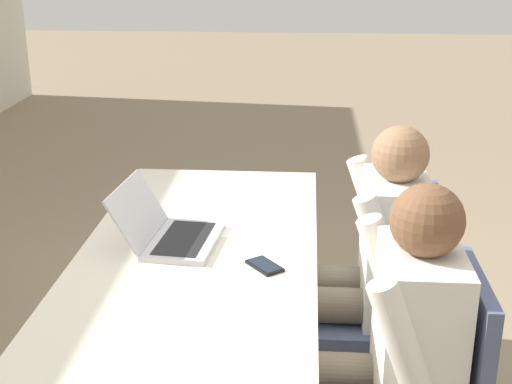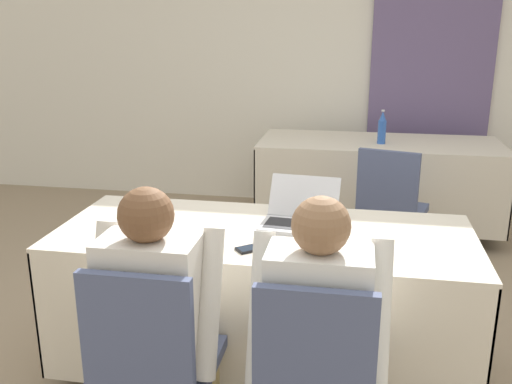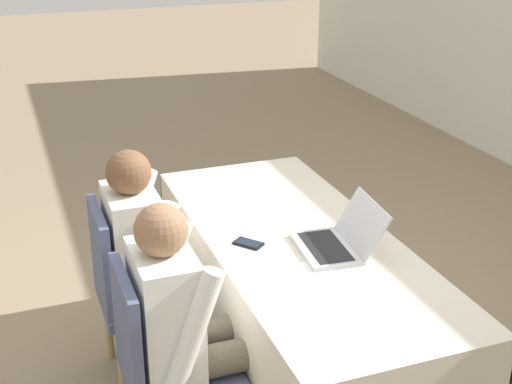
# 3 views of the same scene
# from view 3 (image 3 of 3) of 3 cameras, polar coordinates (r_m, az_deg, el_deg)

# --- Properties ---
(ground_plane) EXTENTS (24.00, 24.00, 0.00)m
(ground_plane) POSITION_cam_3_polar(r_m,az_deg,el_deg) (3.57, 3.18, -14.65)
(ground_plane) COLOR gray
(conference_table_near) EXTENTS (1.94, 0.80, 0.76)m
(conference_table_near) POSITION_cam_3_polar(r_m,az_deg,el_deg) (3.25, 3.40, -6.54)
(conference_table_near) COLOR beige
(conference_table_near) RESTS_ON ground_plane
(laptop) EXTENTS (0.37, 0.36, 0.21)m
(laptop) POSITION_cam_3_polar(r_m,az_deg,el_deg) (3.06, 6.44, -3.89)
(laptop) COLOR #B7B7BC
(laptop) RESTS_ON conference_table_near
(cell_phone) EXTENTS (0.14, 0.13, 0.01)m
(cell_phone) POSITION_cam_3_polar(r_m,az_deg,el_deg) (3.10, -0.61, -4.14)
(cell_phone) COLOR black
(cell_phone) RESTS_ON conference_table_near
(paper_beside_laptop) EXTENTS (0.31, 0.36, 0.00)m
(paper_beside_laptop) POSITION_cam_3_polar(r_m,az_deg,el_deg) (3.37, -1.51, -1.90)
(paper_beside_laptop) COLOR white
(paper_beside_laptop) RESTS_ON conference_table_near
(paper_centre_table) EXTENTS (0.28, 0.34, 0.00)m
(paper_centre_table) POSITION_cam_3_polar(r_m,az_deg,el_deg) (2.87, 3.59, -6.64)
(paper_centre_table) COLOR white
(paper_centre_table) RESTS_ON conference_table_near
(paper_left_edge) EXTENTS (0.22, 0.30, 0.00)m
(paper_left_edge) POSITION_cam_3_polar(r_m,az_deg,el_deg) (3.66, -1.49, 0.19)
(paper_left_edge) COLOR white
(paper_left_edge) RESTS_ON conference_table_near
(chair_near_left) EXTENTS (0.44, 0.44, 0.89)m
(chair_near_left) POSITION_cam_3_polar(r_m,az_deg,el_deg) (3.37, -9.95, -7.44)
(chair_near_left) COLOR tan
(chair_near_left) RESTS_ON ground_plane
(chair_near_right) EXTENTS (0.44, 0.44, 0.89)m
(chair_near_right) POSITION_cam_3_polar(r_m,az_deg,el_deg) (2.87, -7.55, -13.29)
(chair_near_right) COLOR tan
(chair_near_right) RESTS_ON ground_plane
(person_checkered_shirt) EXTENTS (0.50, 0.52, 1.15)m
(person_checkered_shirt) POSITION_cam_3_polar(r_m,az_deg,el_deg) (3.31, -8.39, -4.77)
(person_checkered_shirt) COLOR #665B4C
(person_checkered_shirt) RESTS_ON ground_plane
(person_white_shirt) EXTENTS (0.50, 0.52, 1.15)m
(person_white_shirt) POSITION_cam_3_polar(r_m,az_deg,el_deg) (2.79, -5.64, -10.26)
(person_white_shirt) COLOR #665B4C
(person_white_shirt) RESTS_ON ground_plane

